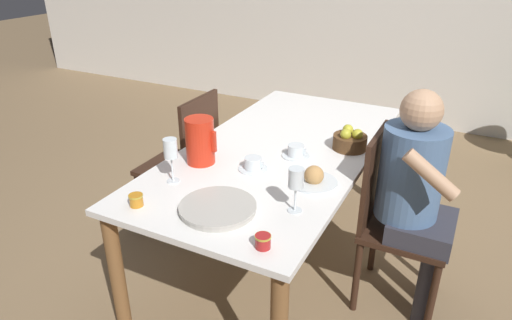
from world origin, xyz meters
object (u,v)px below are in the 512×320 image
Objects in this scene: chair_person_side at (393,217)px; wine_glass_water at (171,150)px; wine_glass_juice at (296,180)px; fruit_bowl at (350,140)px; teacup_near_person at (253,165)px; serving_tray at (218,208)px; chair_opposite at (186,161)px; jam_jar_amber at (136,200)px; bread_plate at (314,178)px; person_seated at (416,189)px; jam_jar_red at (263,241)px; red_pitcher at (200,141)px; teacup_across at (296,152)px.

wine_glass_water is (-0.95, -0.54, 0.40)m from chair_person_side.
fruit_bowl is at bearing 88.48° from wine_glass_juice.
teacup_near_person is 0.45× the size of serving_tray.
chair_opposite reaches higher than teacup_near_person.
wine_glass_water is 0.66× the size of serving_tray.
wine_glass_water is 0.29m from jam_jar_amber.
serving_tray is at bearing -42.77° from chair_person_side.
bread_plate is at bearing 56.55° from serving_tray.
bread_plate is (-0.02, 0.27, -0.12)m from wine_glass_juice.
wine_glass_water is 1.08× the size of wine_glass_juice.
chair_opposite reaches higher than wine_glass_juice.
wine_glass_juice reaches higher than fruit_bowl.
person_seated is at bearing 41.85° from serving_tray.
wine_glass_juice reaches higher than jam_jar_amber.
wine_glass_juice is at bearing 88.51° from jam_jar_red.
person_seated is (0.09, -0.03, 0.21)m from chair_person_side.
teacup_across is (0.41, 0.29, -0.09)m from red_pitcher.
bread_plate is at bearing -53.57° from chair_person_side.
wine_glass_juice is at bearing -38.31° from teacup_near_person.
teacup_near_person is at bearing 61.48° from jam_jar_amber.
red_pitcher is 1.62× the size of teacup_across.
person_seated is 0.96m from serving_tray.
red_pitcher is at bearing -141.09° from fruit_bowl.
person_seated is 19.14× the size of jam_jar_amber.
person_seated is at bearing -30.93° from fruit_bowl.
person_seated is 4.98× the size of red_pitcher.
chair_person_side is 1.17m from wine_glass_water.
jam_jar_amber is (-0.96, -0.80, 0.27)m from chair_person_side.
red_pitcher is 1.62× the size of teacup_near_person.
teacup_near_person is at bearing 9.36° from red_pitcher.
wine_glass_water is at bearing -60.28° from chair_person_side.
fruit_bowl is (0.22, 0.23, 0.02)m from teacup_across.
fruit_bowl is (0.65, 1.00, 0.02)m from jam_jar_amber.
chair_opposite is at bearing 135.17° from red_pitcher.
serving_tray is (0.05, -0.41, -0.01)m from teacup_near_person.
fruit_bowl is (0.03, 1.02, 0.02)m from jam_jar_red.
chair_opposite reaches higher than teacup_across.
person_seated reaches higher than teacup_across.
chair_person_side is 5.10× the size of fruit_bowl.
person_seated is at bearing 26.02° from wine_glass_water.
chair_person_side reaches higher than serving_tray.
fruit_bowl is at bearing -123.50° from chair_person_side.
chair_person_side reaches higher than jam_jar_red.
fruit_bowl is at bearing 57.18° from jam_jar_amber.
red_pitcher reaches higher than wine_glass_water.
wine_glass_juice is 0.56m from teacup_across.
bread_plate is 3.64× the size of jam_jar_red.
person_seated reaches higher than wine_glass_water.
jam_jar_amber is (-0.61, -0.54, 0.00)m from bread_plate.
bread_plate is 0.82m from jam_jar_amber.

